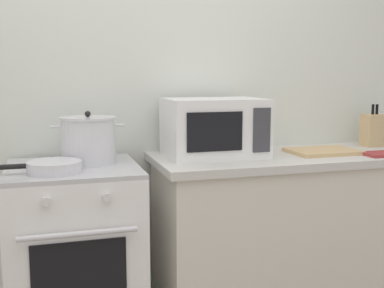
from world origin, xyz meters
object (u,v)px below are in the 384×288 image
object	(u,v)px
cutting_board	(323,151)
oven_mitt	(381,154)
stock_pot	(88,140)
knife_block	(374,130)
frying_pan	(53,167)
stove	(76,261)
microwave	(214,127)

from	to	relation	value
cutting_board	oven_mitt	bearing A→B (deg)	-32.73
cutting_board	oven_mitt	xyz separation A→B (m)	(0.25, -0.16, -0.00)
stock_pot	knife_block	bearing A→B (deg)	2.70
oven_mitt	cutting_board	bearing A→B (deg)	147.27
frying_pan	stove	bearing A→B (deg)	55.40
oven_mitt	microwave	bearing A→B (deg)	164.28
stove	oven_mitt	distance (m)	1.64
microwave	oven_mitt	world-z (taller)	microwave
stove	microwave	world-z (taller)	microwave
stock_pot	microwave	bearing A→B (deg)	1.48
oven_mitt	stove	bearing A→B (deg)	174.22
microwave	knife_block	bearing A→B (deg)	3.46
stove	oven_mitt	size ratio (longest dim) A/B	5.11
microwave	knife_block	world-z (taller)	microwave
stove	oven_mitt	xyz separation A→B (m)	(1.57, -0.16, 0.47)
cutting_board	oven_mitt	distance (m)	0.30
stove	microwave	bearing A→B (deg)	6.25
oven_mitt	stock_pot	bearing A→B (deg)	171.54
stock_pot	cutting_board	bearing A→B (deg)	-2.84
frying_pan	cutting_board	world-z (taller)	frying_pan
stove	frying_pan	bearing A→B (deg)	-124.60
stock_pot	microwave	world-z (taller)	microwave
frying_pan	knife_block	xyz separation A→B (m)	(1.84, 0.27, 0.07)
stove	cutting_board	xyz separation A→B (m)	(1.32, 0.00, 0.47)
microwave	cutting_board	size ratio (longest dim) A/B	1.39
stove	cutting_board	size ratio (longest dim) A/B	2.56
frying_pan	oven_mitt	bearing A→B (deg)	-1.01
knife_block	cutting_board	bearing A→B (deg)	-161.88
oven_mitt	knife_block	bearing A→B (deg)	59.21
stock_pot	cutting_board	xyz separation A→B (m)	(1.24, -0.06, -0.10)
stock_pot	knife_block	world-z (taller)	same
stock_pot	cutting_board	distance (m)	1.24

